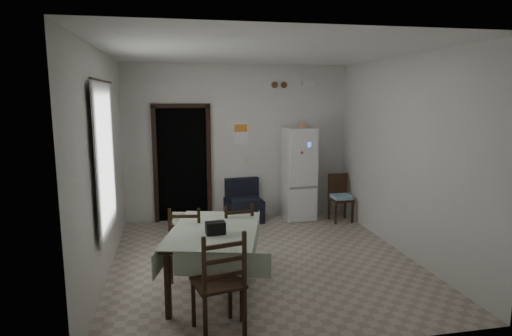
{
  "coord_description": "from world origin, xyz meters",
  "views": [
    {
      "loc": [
        -1.23,
        -5.7,
        2.32
      ],
      "look_at": [
        0.0,
        0.5,
        1.25
      ],
      "focal_mm": 30.0,
      "sensor_mm": 36.0,
      "label": 1
    }
  ],
  "objects_px": {
    "fridge": "(299,174)",
    "dining_chair_far_left": "(187,242)",
    "dining_table": "(215,261)",
    "dining_chair_far_right": "(236,236)",
    "dining_chair_near_head": "(218,281)",
    "navy_seat": "(244,201)",
    "corner_chair": "(341,198)"
  },
  "relations": [
    {
      "from": "fridge",
      "to": "dining_chair_far_right",
      "type": "xyz_separation_m",
      "value": [
        -1.53,
        -2.21,
        -0.39
      ]
    },
    {
      "from": "corner_chair",
      "to": "dining_chair_far_right",
      "type": "distance_m",
      "value": 2.92
    },
    {
      "from": "navy_seat",
      "to": "dining_chair_far_right",
      "type": "relative_size",
      "value": 0.83
    },
    {
      "from": "fridge",
      "to": "dining_table",
      "type": "distance_m",
      "value": 3.42
    },
    {
      "from": "corner_chair",
      "to": "dining_chair_far_right",
      "type": "xyz_separation_m",
      "value": [
        -2.25,
        -1.86,
        0.03
      ]
    },
    {
      "from": "dining_table",
      "to": "dining_chair_near_head",
      "type": "bearing_deg",
      "value": -78.97
    },
    {
      "from": "dining_table",
      "to": "dining_chair_far_left",
      "type": "height_order",
      "value": "dining_chair_far_left"
    },
    {
      "from": "corner_chair",
      "to": "dining_chair_far_left",
      "type": "distance_m",
      "value": 3.52
    },
    {
      "from": "navy_seat",
      "to": "dining_chair_far_right",
      "type": "distance_m",
      "value": 2.26
    },
    {
      "from": "navy_seat",
      "to": "dining_chair_far_left",
      "type": "distance_m",
      "value": 2.6
    },
    {
      "from": "dining_chair_far_left",
      "to": "navy_seat",
      "type": "bearing_deg",
      "value": -106.9
    },
    {
      "from": "dining_table",
      "to": "dining_chair_far_right",
      "type": "xyz_separation_m",
      "value": [
        0.35,
        0.61,
        0.08
      ]
    },
    {
      "from": "dining_chair_near_head",
      "to": "navy_seat",
      "type": "bearing_deg",
      "value": -116.49
    },
    {
      "from": "navy_seat",
      "to": "fridge",
      "type": "bearing_deg",
      "value": -6.75
    },
    {
      "from": "corner_chair",
      "to": "fridge",
      "type": "bearing_deg",
      "value": 152.46
    },
    {
      "from": "navy_seat",
      "to": "corner_chair",
      "type": "height_order",
      "value": "corner_chair"
    },
    {
      "from": "dining_chair_far_right",
      "to": "dining_chair_far_left",
      "type": "bearing_deg",
      "value": 5.43
    },
    {
      "from": "corner_chair",
      "to": "dining_table",
      "type": "relative_size",
      "value": 0.58
    },
    {
      "from": "navy_seat",
      "to": "corner_chair",
      "type": "bearing_deg",
      "value": -17.82
    },
    {
      "from": "fridge",
      "to": "dining_chair_far_right",
      "type": "distance_m",
      "value": 2.72
    },
    {
      "from": "dining_chair_far_right",
      "to": "dining_chair_near_head",
      "type": "bearing_deg",
      "value": 69.41
    },
    {
      "from": "dining_table",
      "to": "dining_chair_near_head",
      "type": "height_order",
      "value": "dining_chair_near_head"
    },
    {
      "from": "corner_chair",
      "to": "dining_chair_near_head",
      "type": "height_order",
      "value": "dining_chair_near_head"
    },
    {
      "from": "fridge",
      "to": "navy_seat",
      "type": "xyz_separation_m",
      "value": [
        -1.06,
        0.0,
        -0.47
      ]
    },
    {
      "from": "fridge",
      "to": "dining_chair_far_right",
      "type": "bearing_deg",
      "value": -127.35
    },
    {
      "from": "fridge",
      "to": "dining_chair_far_left",
      "type": "distance_m",
      "value": 3.22
    },
    {
      "from": "corner_chair",
      "to": "dining_table",
      "type": "bearing_deg",
      "value": -138.21
    },
    {
      "from": "dining_chair_far_right",
      "to": "dining_chair_near_head",
      "type": "xyz_separation_m",
      "value": [
        -0.4,
        -1.49,
        0.07
      ]
    },
    {
      "from": "dining_table",
      "to": "dining_chair_far_right",
      "type": "height_order",
      "value": "dining_chair_far_right"
    },
    {
      "from": "dining_chair_far_left",
      "to": "dining_chair_near_head",
      "type": "height_order",
      "value": "dining_chair_near_head"
    },
    {
      "from": "navy_seat",
      "to": "dining_chair_far_left",
      "type": "bearing_deg",
      "value": -122.64
    },
    {
      "from": "navy_seat",
      "to": "dining_chair_near_head",
      "type": "xyz_separation_m",
      "value": [
        -0.88,
        -3.7,
        0.15
      ]
    }
  ]
}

